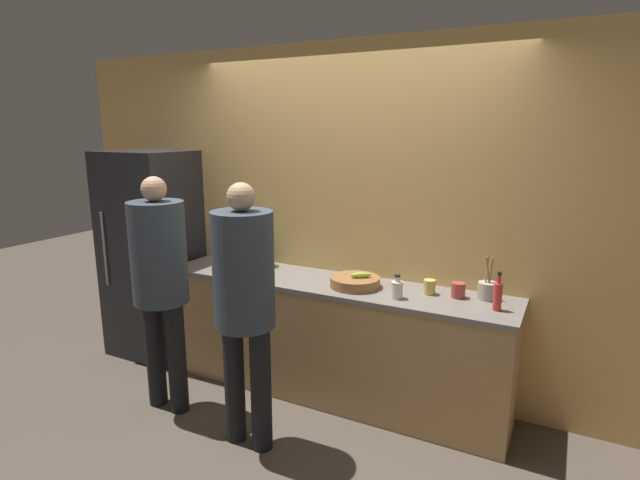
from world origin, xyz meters
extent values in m
plane|color=#4C4238|center=(0.00, 0.00, 0.00)|extent=(14.00, 14.00, 0.00)
cube|color=#E0B266|center=(0.00, 0.62, 1.30)|extent=(5.20, 0.06, 2.60)
cube|color=tan|center=(0.00, 0.33, 0.43)|extent=(2.60, 0.57, 0.85)
cube|color=slate|center=(0.00, 0.33, 0.87)|extent=(2.63, 0.60, 0.03)
cube|color=#232328|center=(-1.74, 0.29, 0.90)|extent=(0.71, 0.61, 1.80)
cylinder|color=#99999E|center=(-1.96, -0.03, 0.99)|extent=(0.02, 0.02, 0.63)
cylinder|color=black|center=(-1.06, -0.40, 0.40)|extent=(0.13, 0.13, 0.80)
cylinder|color=black|center=(-0.86, -0.40, 0.40)|extent=(0.13, 0.13, 0.80)
cylinder|color=#333D47|center=(-0.96, -0.40, 1.15)|extent=(0.37, 0.37, 0.70)
sphere|color=tan|center=(-0.96, -0.40, 1.59)|extent=(0.17, 0.17, 0.17)
cylinder|color=black|center=(-0.29, -0.49, 0.40)|extent=(0.13, 0.13, 0.81)
cylinder|color=black|center=(-0.09, -0.49, 0.40)|extent=(0.13, 0.13, 0.81)
cylinder|color=#333D47|center=(-0.19, -0.49, 1.16)|extent=(0.37, 0.37, 0.70)
sphere|color=tan|center=(-0.19, -0.49, 1.59)|extent=(0.17, 0.17, 0.17)
cylinder|color=brown|center=(0.19, 0.30, 0.92)|extent=(0.35, 0.35, 0.07)
ellipsoid|color=#99BC38|center=(0.24, 0.30, 0.98)|extent=(0.15, 0.12, 0.04)
cylinder|color=#ADA393|center=(1.07, 0.45, 0.94)|extent=(0.12, 0.12, 0.11)
cylinder|color=#99754C|center=(1.05, 0.45, 1.05)|extent=(0.01, 0.05, 0.24)
cylinder|color=#99754C|center=(1.08, 0.46, 1.05)|extent=(0.03, 0.05, 0.24)
cylinder|color=#99754C|center=(1.07, 0.44, 1.05)|extent=(0.05, 0.01, 0.24)
cylinder|color=red|center=(1.16, 0.26, 0.97)|extent=(0.05, 0.05, 0.17)
cylinder|color=red|center=(1.16, 0.26, 1.08)|extent=(0.02, 0.02, 0.05)
cylinder|color=black|center=(1.16, 0.26, 1.12)|extent=(0.03, 0.03, 0.02)
cylinder|color=silver|center=(0.54, 0.19, 0.94)|extent=(0.08, 0.08, 0.11)
cylinder|color=silver|center=(0.54, 0.19, 1.02)|extent=(0.04, 0.04, 0.04)
cylinder|color=black|center=(0.54, 0.19, 1.04)|extent=(0.04, 0.04, 0.01)
cylinder|color=gold|center=(0.70, 0.38, 0.94)|extent=(0.08, 0.08, 0.10)
cylinder|color=#A33D33|center=(0.89, 0.39, 0.94)|extent=(0.09, 0.09, 0.10)
cylinder|color=#3D3D42|center=(-0.69, 0.45, 0.94)|extent=(0.12, 0.12, 0.11)
sphere|color=#2D6B33|center=(-0.69, 0.45, 1.06)|extent=(0.15, 0.15, 0.15)
camera|label=1|loc=(1.53, -2.81, 1.98)|focal=28.00mm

